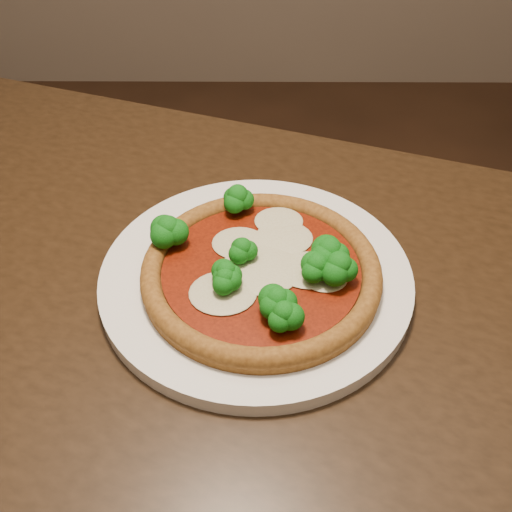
{
  "coord_description": "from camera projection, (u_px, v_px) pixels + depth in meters",
  "views": [
    {
      "loc": [
        -0.04,
        -0.53,
        1.22
      ],
      "look_at": [
        -0.05,
        -0.06,
        0.79
      ],
      "focal_mm": 40.0,
      "sensor_mm": 36.0,
      "label": 1
    }
  ],
  "objects": [
    {
      "name": "floor",
      "position": [
        278.0,
        508.0,
        1.21
      ],
      "size": [
        4.0,
        4.0,
        0.0
      ],
      "primitive_type": "plane",
      "color": "black",
      "rests_on": "ground"
    },
    {
      "name": "plate",
      "position": [
        256.0,
        276.0,
        0.65
      ],
      "size": [
        0.35,
        0.35,
        0.02
      ],
      "primitive_type": "cylinder",
      "color": "white",
      "rests_on": "dining_table"
    },
    {
      "name": "pizza",
      "position": [
        263.0,
        268.0,
        0.63
      ],
      "size": [
        0.27,
        0.27,
        0.06
      ],
      "rotation": [
        0.0,
        0.0,
        -0.33
      ],
      "color": "brown",
      "rests_on": "plate"
    },
    {
      "name": "dining_table",
      "position": [
        223.0,
        343.0,
        0.73
      ],
      "size": [
        1.35,
        1.06,
        0.75
      ],
      "rotation": [
        0.0,
        0.0,
        -0.34
      ],
      "color": "black",
      "rests_on": "floor"
    }
  ]
}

